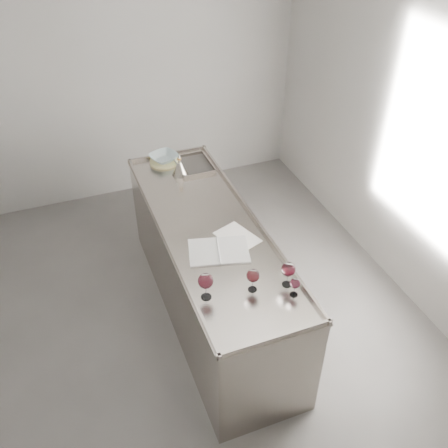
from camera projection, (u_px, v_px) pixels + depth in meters
name	position (u px, v px, depth m)	size (l,w,h in m)	color
room_shell	(151.00, 214.00, 3.24)	(4.54, 5.04, 2.84)	#514E4C
counter	(210.00, 271.00, 4.17)	(0.77, 2.42, 0.97)	gray
wine_glass_left	(206.00, 281.00, 3.20)	(0.10, 0.10, 0.20)	white
wine_glass_middle	(253.00, 276.00, 3.27)	(0.09, 0.09, 0.17)	white
wine_glass_right	(288.00, 270.00, 3.30)	(0.10, 0.10, 0.19)	white
wine_glass_small	(295.00, 284.00, 3.24)	(0.07, 0.07, 0.14)	white
notebook	(219.00, 251.00, 3.65)	(0.50, 0.40, 0.02)	silver
loose_paper_top	(237.00, 237.00, 3.78)	(0.23, 0.32, 0.00)	silver
trivet	(164.00, 161.00, 4.66)	(0.27, 0.27, 0.02)	#CEC685
ceramic_bowl	(164.00, 157.00, 4.64)	(0.25, 0.25, 0.06)	#92A7AA
wine_funnel	(180.00, 168.00, 4.45)	(0.15, 0.15, 0.21)	gray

